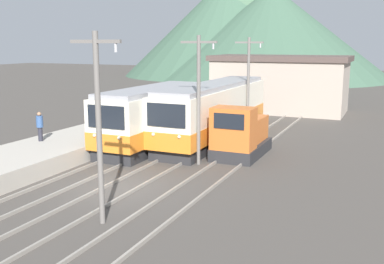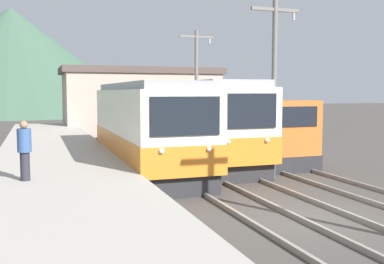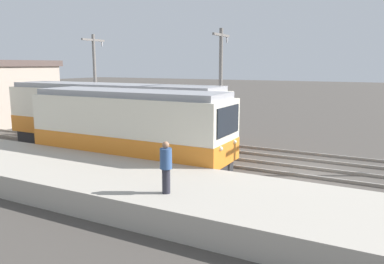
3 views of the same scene
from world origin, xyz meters
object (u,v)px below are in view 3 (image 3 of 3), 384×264
Objects in this scene: catenary_mast_far at (95,83)px; person_on_platform at (166,165)px; commuter_train_left at (131,132)px; shunting_locomotive at (190,126)px; commuter_train_center at (112,119)px; catenary_mast_mid at (221,87)px.

catenary_mast_far is 4.05× the size of person_on_platform.
commuter_train_left is 5.83m from shunting_locomotive.
commuter_train_center is 8.54× the size of person_on_platform.
shunting_locomotive is at bearing 60.42° from catenary_mast_mid.
commuter_train_left is 4.44m from commuter_train_center.
commuter_train_left is at bearing 178.09° from shunting_locomotive.
commuter_train_left is 1.50× the size of catenary_mast_mid.
person_on_platform is (-10.46, -4.67, 0.59)m from shunting_locomotive.
catenary_mast_mid is (1.51, -6.27, 1.95)m from commuter_train_center.
catenary_mast_far reaches higher than commuter_train_center.
person_on_platform is at bearing -129.58° from catenary_mast_far.
commuter_train_left is 6.74m from person_on_platform.
catenary_mast_mid is at bearing -33.23° from commuter_train_left.
commuter_train_left is 1.50× the size of catenary_mast_far.
catenary_mast_mid is at bearing -90.00° from catenary_mast_far.
catenary_mast_far is at bearing 103.58° from shunting_locomotive.
catenary_mast_far is at bearing 54.24° from commuter_train_left.
catenary_mast_far is at bearing 50.42° from person_on_platform.
commuter_train_center reaches higher than person_on_platform.
catenary_mast_far is (4.31, 5.98, 1.99)m from commuter_train_left.
catenary_mast_far is 14.20m from person_on_platform.
commuter_train_center reaches higher than commuter_train_left.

